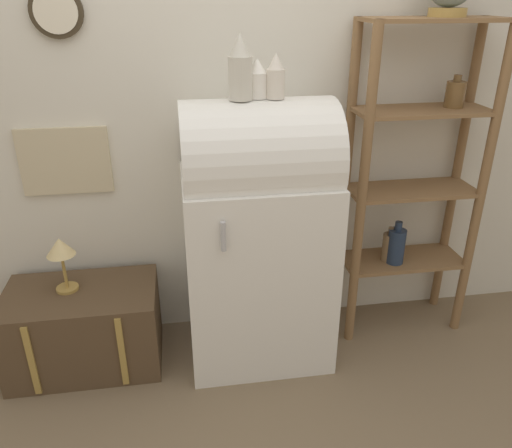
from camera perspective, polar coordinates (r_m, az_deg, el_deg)
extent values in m
plane|color=#7A664C|center=(2.70, 1.10, -17.12)|extent=(12.00, 12.00, 0.00)
cube|color=silver|center=(2.61, -0.93, 14.82)|extent=(7.00, 0.05, 2.70)
cylinder|color=#382D1E|center=(2.56, -21.85, 21.64)|extent=(0.23, 0.03, 0.23)
cylinder|color=beige|center=(2.54, -21.94, 21.62)|extent=(0.19, 0.01, 0.19)
cube|color=#C6B793|center=(2.68, -20.96, 6.72)|extent=(0.44, 0.02, 0.34)
cube|color=white|center=(2.61, 0.18, -4.99)|extent=(0.73, 0.58, 1.01)
cylinder|color=white|center=(2.37, 0.20, 7.60)|extent=(0.71, 0.55, 0.55)
cylinder|color=#B7B7BC|center=(2.15, -3.76, -1.44)|extent=(0.02, 0.02, 0.14)
cube|color=brown|center=(2.81, -18.99, -11.10)|extent=(0.76, 0.46, 0.44)
cube|color=#AD8942|center=(2.68, -24.28, -14.13)|extent=(0.03, 0.01, 0.39)
cube|color=#AD8942|center=(2.59, -15.07, -13.98)|extent=(0.03, 0.01, 0.39)
cylinder|color=olive|center=(2.58, 11.97, 2.60)|extent=(0.05, 0.05, 1.71)
cylinder|color=olive|center=(2.87, 24.33, 3.20)|extent=(0.05, 0.05, 1.71)
cylinder|color=olive|center=(2.80, 10.18, 4.58)|extent=(0.05, 0.05, 1.71)
cylinder|color=olive|center=(3.07, 21.87, 4.99)|extent=(0.05, 0.05, 1.71)
cube|color=olive|center=(2.99, 16.29, -3.91)|extent=(0.68, 0.29, 0.02)
cube|color=olive|center=(2.82, 17.32, 3.72)|extent=(0.68, 0.29, 0.02)
cube|color=olive|center=(2.70, 18.49, 12.17)|extent=(0.68, 0.29, 0.02)
cube|color=olive|center=(2.65, 19.81, 21.15)|extent=(0.68, 0.29, 0.02)
cylinder|color=#7F6647|center=(2.90, 14.95, -2.59)|extent=(0.08, 0.08, 0.16)
cylinder|color=#7F6647|center=(2.86, 15.17, -0.76)|extent=(0.03, 0.03, 0.04)
cylinder|color=brown|center=(2.78, 21.79, 13.59)|extent=(0.10, 0.10, 0.13)
cylinder|color=brown|center=(2.77, 22.06, 15.20)|extent=(0.04, 0.04, 0.03)
cylinder|color=#23334C|center=(2.89, 15.70, -2.46)|extent=(0.10, 0.10, 0.20)
cylinder|color=#23334C|center=(2.83, 15.99, -0.22)|extent=(0.04, 0.04, 0.05)
cylinder|color=#AD8942|center=(2.67, 21.01, 21.66)|extent=(0.17, 0.17, 0.04)
cylinder|color=beige|center=(2.26, -1.79, 16.30)|extent=(0.11, 0.11, 0.18)
cone|color=beige|center=(2.25, -1.84, 19.87)|extent=(0.09, 0.09, 0.10)
cylinder|color=white|center=(2.31, 0.14, 15.56)|extent=(0.09, 0.09, 0.11)
cone|color=white|center=(2.29, 0.14, 17.66)|extent=(0.08, 0.08, 0.06)
cylinder|color=silver|center=(2.30, 2.25, 15.71)|extent=(0.08, 0.08, 0.13)
cone|color=silver|center=(2.28, 2.29, 18.14)|extent=(0.07, 0.07, 0.07)
cylinder|color=#AD8942|center=(2.73, -20.73, -6.88)|extent=(0.11, 0.11, 0.02)
cylinder|color=#AD8942|center=(2.68, -21.05, -5.04)|extent=(0.02, 0.02, 0.18)
cone|color=#DBC184|center=(2.62, -21.51, -2.43)|extent=(0.14, 0.14, 0.09)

